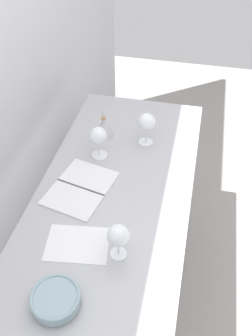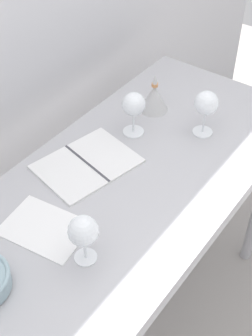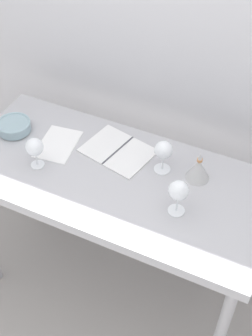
# 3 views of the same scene
# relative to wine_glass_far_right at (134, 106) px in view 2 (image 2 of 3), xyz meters

# --- Properties ---
(ground_plane) EXTENTS (6.00, 6.00, 0.00)m
(ground_plane) POSITION_rel_wine_glass_far_right_xyz_m (-0.18, -0.12, -1.01)
(ground_plane) COLOR #9D9792
(back_wall) EXTENTS (3.80, 0.04, 2.60)m
(back_wall) POSITION_rel_wine_glass_far_right_xyz_m (-0.18, 0.37, 0.29)
(back_wall) COLOR silver
(back_wall) RESTS_ON ground_plane
(steel_counter) EXTENTS (1.40, 0.65, 0.90)m
(steel_counter) POSITION_rel_wine_glass_far_right_xyz_m (-0.18, -0.12, -0.22)
(steel_counter) COLOR #AAAAAF
(steel_counter) RESTS_ON ground_plane
(wine_glass_far_right) EXTENTS (0.08, 0.08, 0.16)m
(wine_glass_far_right) POSITION_rel_wine_glass_far_right_xyz_m (0.00, 0.00, 0.00)
(wine_glass_far_right) COLOR white
(wine_glass_far_right) RESTS_ON steel_counter
(wine_glass_near_left) EXTENTS (0.08, 0.08, 0.15)m
(wine_glass_near_left) POSITION_rel_wine_glass_far_right_xyz_m (-0.51, -0.21, -0.01)
(wine_glass_near_left) COLOR white
(wine_glass_near_left) RESTS_ON steel_counter
(wine_glass_near_right) EXTENTS (0.08, 0.08, 0.16)m
(wine_glass_near_right) POSITION_rel_wine_glass_far_right_xyz_m (0.14, -0.20, 0.01)
(wine_glass_near_right) COLOR white
(wine_glass_near_right) RESTS_ON steel_counter
(open_notebook) EXTENTS (0.35, 0.29, 0.01)m
(open_notebook) POSITION_rel_wine_glass_far_right_xyz_m (-0.23, 0.02, -0.11)
(open_notebook) COLOR silver
(open_notebook) RESTS_ON steel_counter
(tasting_sheet_upper) EXTENTS (0.20, 0.25, 0.00)m
(tasting_sheet_upper) POSITION_rel_wine_glass_far_right_xyz_m (-0.50, -0.06, -0.11)
(tasting_sheet_upper) COLOR white
(tasting_sheet_upper) RESTS_ON steel_counter
(decanter_funnel) EXTENTS (0.11, 0.11, 0.15)m
(decanter_funnel) POSITION_rel_wine_glass_far_right_xyz_m (0.16, 0.02, -0.06)
(decanter_funnel) COLOR #B3B3B3
(decanter_funnel) RESTS_ON steel_counter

